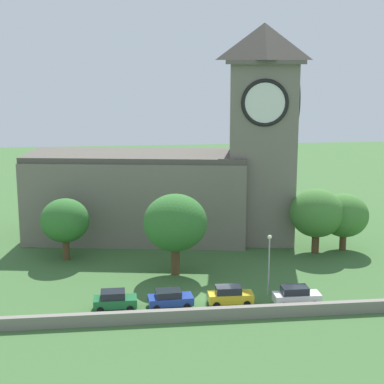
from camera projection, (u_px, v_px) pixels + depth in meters
name	position (u px, v px, depth m)	size (l,w,h in m)	color
ground_plane	(198.00, 254.00, 76.04)	(200.00, 200.00, 0.00)	#3D6633
church	(181.00, 173.00, 81.16)	(36.45, 16.19, 27.72)	slate
quay_barrier	(226.00, 313.00, 56.70)	(52.69, 0.70, 1.14)	gray
car_green	(115.00, 300.00, 58.84)	(4.08, 2.30, 1.84)	#1E6B38
car_blue	(170.00, 298.00, 59.49)	(4.38, 2.49, 1.67)	#233D9E
car_yellow	(230.00, 296.00, 59.85)	(4.34, 2.08, 1.93)	gold
car_white	(296.00, 296.00, 59.80)	(4.49, 2.14, 1.92)	silver
streetlamp_west_mid	(269.00, 254.00, 61.92)	(0.44, 0.44, 6.23)	#9EA0A5
tree_riverside_east	(175.00, 223.00, 67.66)	(6.95, 6.95, 9.00)	brown
tree_by_tower	(344.00, 215.00, 76.74)	(5.98, 5.98, 7.11)	brown
tree_churchyard	(317.00, 213.00, 75.57)	(6.54, 6.54, 7.93)	brown
tree_riverside_west	(65.00, 221.00, 72.91)	(5.72, 5.72, 7.35)	brown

